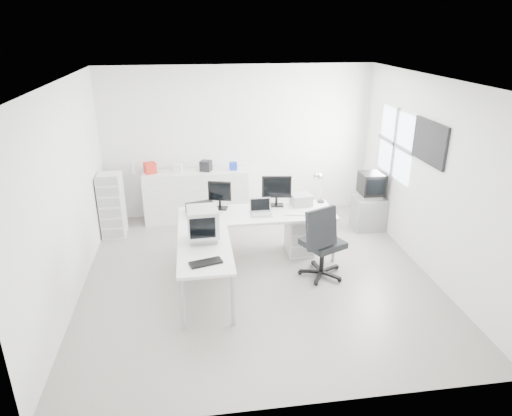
{
  "coord_description": "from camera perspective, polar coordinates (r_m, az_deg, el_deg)",
  "views": [
    {
      "loc": [
        -0.87,
        -5.8,
        3.46
      ],
      "look_at": [
        0.0,
        0.2,
        1.0
      ],
      "focal_mm": 32.0,
      "sensor_mm": 36.0,
      "label": 1
    }
  ],
  "objects": [
    {
      "name": "inkjet_printer",
      "position": [
        7.03,
        -6.87,
        -0.11
      ],
      "size": [
        0.49,
        0.42,
        0.15
      ],
      "primitive_type": "cube",
      "rotation": [
        0.0,
        0.0,
        0.28
      ],
      "color": "black",
      "rests_on": "main_desk"
    },
    {
      "name": "floor",
      "position": [
        6.81,
        0.24,
        -8.45
      ],
      "size": [
        5.0,
        5.0,
        0.01
      ],
      "primitive_type": "cube",
      "color": "#BDB7AA",
      "rests_on": "ground"
    },
    {
      "name": "white_mouse",
      "position": [
        7.12,
        7.82,
        -0.24
      ],
      "size": [
        0.06,
        0.06,
        0.06
      ],
      "primitive_type": "sphere",
      "color": "white",
      "rests_on": "main_desk"
    },
    {
      "name": "clutter_box_a",
      "position": [
        8.43,
        -13.11,
        4.9
      ],
      "size": [
        0.25,
        0.23,
        0.2
      ],
      "primitive_type": "cube",
      "rotation": [
        0.0,
        0.0,
        0.38
      ],
      "color": "red",
      "rests_on": "sideboard"
    },
    {
      "name": "main_desk",
      "position": [
        7.19,
        0.12,
        -3.35
      ],
      "size": [
        2.4,
        0.8,
        0.75
      ],
      "primitive_type": null,
      "color": "white",
      "rests_on": "floor"
    },
    {
      "name": "clutter_box_c",
      "position": [
        8.4,
        -6.29,
        5.26
      ],
      "size": [
        0.24,
        0.23,
        0.19
      ],
      "primitive_type": "cube",
      "rotation": [
        0.0,
        0.0,
        -0.43
      ],
      "color": "black",
      "rests_on": "sideboard"
    },
    {
      "name": "lcd_monitor_large",
      "position": [
        7.23,
        2.58,
        2.09
      ],
      "size": [
        0.49,
        0.25,
        0.48
      ],
      "primitive_type": null,
      "rotation": [
        0.0,
        0.0,
        -0.13
      ],
      "color": "black",
      "rests_on": "main_desk"
    },
    {
      "name": "tv_cabinet",
      "position": [
        8.44,
        13.9,
        -0.63
      ],
      "size": [
        0.54,
        0.44,
        0.59
      ],
      "primitive_type": "cube",
      "color": "gray",
      "rests_on": "floor"
    },
    {
      "name": "crt_tv",
      "position": [
        8.26,
        14.22,
        2.7
      ],
      "size": [
        0.5,
        0.48,
        0.45
      ],
      "primitive_type": null,
      "color": "black",
      "rests_on": "tv_cabinet"
    },
    {
      "name": "office_chair",
      "position": [
        6.63,
        8.38,
        -3.95
      ],
      "size": [
        0.89,
        0.89,
        1.16
      ],
      "primitive_type": null,
      "rotation": [
        0.0,
        0.0,
        0.43
      ],
      "color": "#25282A",
      "rests_on": "floor"
    },
    {
      "name": "desk_lamp",
      "position": [
        7.44,
        8.21,
        2.67
      ],
      "size": [
        0.21,
        0.21,
        0.54
      ],
      "primitive_type": null,
      "rotation": [
        0.0,
        0.0,
        -0.16
      ],
      "color": "silver",
      "rests_on": "main_desk"
    },
    {
      "name": "black_keyboard",
      "position": [
        5.61,
        -6.3,
        -6.8
      ],
      "size": [
        0.42,
        0.26,
        0.03
      ],
      "primitive_type": "cube",
      "rotation": [
        0.0,
        0.0,
        0.27
      ],
      "color": "black",
      "rests_on": "side_desk"
    },
    {
      "name": "crt_monitor",
      "position": [
        6.1,
        -6.64,
        -2.1
      ],
      "size": [
        0.41,
        0.41,
        0.46
      ],
      "primitive_type": null,
      "rotation": [
        0.0,
        0.0,
        0.05
      ],
      "color": "#B7B7BA",
      "rests_on": "side_desk"
    },
    {
      "name": "window",
      "position": [
        7.98,
        16.99,
        7.64
      ],
      "size": [
        0.02,
        1.2,
        1.1
      ],
      "primitive_type": null,
      "color": "white",
      "rests_on": "right_wall"
    },
    {
      "name": "laptop",
      "position": [
        6.9,
        0.65,
        -0.02
      ],
      "size": [
        0.35,
        0.36,
        0.23
      ],
      "primitive_type": null,
      "rotation": [
        0.0,
        0.0,
        -0.01
      ],
      "color": "#B7B7BA",
      "rests_on": "main_desk"
    },
    {
      "name": "ceiling",
      "position": [
        5.91,
        0.29,
        15.65
      ],
      "size": [
        5.0,
        5.0,
        0.01
      ],
      "primitive_type": "cube",
      "color": "white",
      "rests_on": "back_wall"
    },
    {
      "name": "lcd_monitor_small",
      "position": [
        7.13,
        -4.55,
        1.62
      ],
      "size": [
        0.4,
        0.29,
        0.45
      ],
      "primitive_type": null,
      "rotation": [
        0.0,
        0.0,
        -0.26
      ],
      "color": "black",
      "rests_on": "main_desk"
    },
    {
      "name": "laser_printer",
      "position": [
        7.34,
        5.68,
        1.03
      ],
      "size": [
        0.34,
        0.3,
        0.18
      ],
      "primitive_type": "cube",
      "rotation": [
        0.0,
        0.0,
        0.11
      ],
      "color": "#9E9E9E",
      "rests_on": "main_desk"
    },
    {
      "name": "side_desk",
      "position": [
        6.15,
        -6.31,
        -8.18
      ],
      "size": [
        0.7,
        1.4,
        0.75
      ],
      "primitive_type": null,
      "color": "white",
      "rests_on": "floor"
    },
    {
      "name": "clutter_bottle",
      "position": [
        8.5,
        -15.12,
        4.93
      ],
      "size": [
        0.07,
        0.07,
        0.22
      ],
      "primitive_type": "cylinder",
      "color": "white",
      "rests_on": "sideboard"
    },
    {
      "name": "right_wall",
      "position": [
        7.02,
        20.93,
        3.52
      ],
      "size": [
        0.02,
        5.0,
        2.8
      ],
      "primitive_type": "cube",
      "color": "white",
      "rests_on": "floor"
    },
    {
      "name": "back_wall",
      "position": [
        8.6,
        -2.22,
        8.2
      ],
      "size": [
        5.0,
        0.02,
        2.8
      ],
      "primitive_type": "cube",
      "color": "white",
      "rests_on": "floor"
    },
    {
      "name": "white_keyboard",
      "position": [
        7.01,
        5.56,
        -0.69
      ],
      "size": [
        0.48,
        0.21,
        0.02
      ],
      "primitive_type": "cube",
      "rotation": [
        0.0,
        0.0,
        -0.15
      ],
      "color": "white",
      "rests_on": "main_desk"
    },
    {
      "name": "clutter_box_b",
      "position": [
        8.41,
        -9.7,
        4.95
      ],
      "size": [
        0.17,
        0.16,
        0.15
      ],
      "primitive_type": "cube",
      "rotation": [
        0.0,
        0.0,
        -0.23
      ],
      "color": "white",
      "rests_on": "sideboard"
    },
    {
      "name": "left_wall",
      "position": [
        6.37,
        -22.58,
        1.45
      ],
      "size": [
        0.02,
        5.0,
        2.8
      ],
      "primitive_type": "cube",
      "color": "white",
      "rests_on": "floor"
    },
    {
      "name": "drawer_pedestal",
      "position": [
        7.39,
        5.45,
        -3.36
      ],
      "size": [
        0.4,
        0.5,
        0.6
      ],
      "primitive_type": "cube",
      "color": "white",
      "rests_on": "floor"
    },
    {
      "name": "sideboard",
      "position": [
        8.58,
        -7.46,
        1.54
      ],
      "size": [
        1.91,
        0.48,
        0.95
      ],
      "primitive_type": "cube",
      "color": "white",
      "rests_on": "floor"
    },
    {
      "name": "clutter_box_d",
      "position": [
        8.44,
        -2.87,
        5.26
      ],
      "size": [
        0.14,
        0.12,
        0.14
      ],
      "primitive_type": "cube",
      "rotation": [
        0.0,
        0.0,
        -0.02
      ],
      "color": "#1830A9",
      "rests_on": "sideboard"
    },
    {
      "name": "filing_cabinet",
      "position": [
        8.23,
        -17.54,
        0.32
      ],
      "size": [
        0.39,
        0.46,
        1.1
      ],
      "primitive_type": "cube",
      "color": "white",
      "rests_on": "floor"
    },
    {
      "name": "wall_picture",
      "position": [
        6.96,
        20.89,
        7.68
      ],
      "size": [
        0.04,
        0.9,
        0.6
      ],
      "primitive_type": null,
      "color": "black",
      "rests_on": "right_wall"
    }
  ]
}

